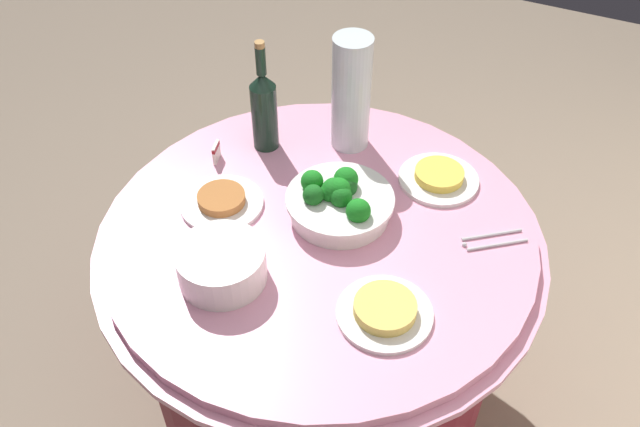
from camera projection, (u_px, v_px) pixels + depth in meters
ground_plane at (320, 385)px, 2.24m from camera, size 6.00×6.00×0.00m
buffet_table at (320, 315)px, 1.98m from camera, size 1.16×1.16×0.74m
broccoli_bowl at (339, 200)px, 1.73m from camera, size 0.28×0.28×0.12m
plate_stack at (222, 265)px, 1.58m from camera, size 0.21×0.21×0.09m
wine_bottle at (264, 108)px, 1.88m from camera, size 0.07×0.07×0.34m
decorative_fruit_vase at (351, 99)px, 1.88m from camera, size 0.11×0.11×0.34m
serving_tongs at (492, 240)px, 1.69m from camera, size 0.13×0.15×0.01m
food_plate_noodles at (385, 311)px, 1.52m from camera, size 0.22×0.22×0.04m
food_plate_peanuts at (222, 201)px, 1.78m from camera, size 0.22×0.22×0.04m
food_plate_fried_egg at (439, 177)px, 1.85m from camera, size 0.22×0.22×0.04m
label_placard_front at (216, 151)px, 1.90m from camera, size 0.05×0.02×0.05m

